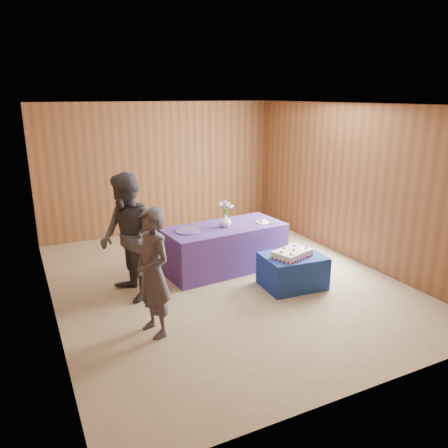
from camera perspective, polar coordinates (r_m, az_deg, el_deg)
ground at (r=6.95m, az=-0.11°, el=-7.47°), size 6.00×6.00×0.00m
room_shell at (r=6.43m, az=-0.12°, el=7.37°), size 5.04×6.04×2.72m
cake_table at (r=6.77m, az=8.93°, el=-6.06°), size 0.95×0.77×0.50m
serving_table at (r=7.29m, az=0.06°, el=-3.11°), size 2.07×1.07×0.75m
sheet_cake at (r=6.61m, az=8.89°, el=-3.80°), size 0.68×0.56×0.14m
vase at (r=7.12m, az=0.21°, el=0.41°), size 0.21×0.21×0.20m
flower_spray at (r=7.05m, az=0.21°, el=2.45°), size 0.26×0.25×0.19m
platter at (r=6.92m, az=-4.78°, el=-0.91°), size 0.43×0.43×0.02m
plate at (r=7.40m, az=5.05°, el=0.22°), size 0.23×0.23×0.01m
cake_slice at (r=7.39m, az=5.06°, el=0.50°), size 0.09×0.08×0.08m
knife at (r=7.31m, az=5.86°, el=-0.05°), size 0.26×0.04×0.00m
guest_left at (r=5.28m, az=-9.27°, el=-6.32°), size 0.51×0.66×1.59m
guest_right at (r=6.24m, az=-12.50°, el=-1.77°), size 0.81×0.97×1.82m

